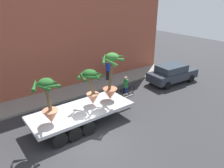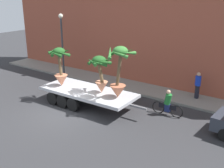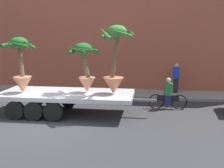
# 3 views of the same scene
# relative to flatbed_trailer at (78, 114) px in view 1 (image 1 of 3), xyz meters

# --- Properties ---
(ground_plane) EXTENTS (60.00, 60.00, 0.00)m
(ground_plane) POSITION_rel_flatbed_trailer_xyz_m (-0.19, -1.80, -0.77)
(ground_plane) COLOR #2D2D30
(sidewalk) EXTENTS (24.00, 2.20, 0.15)m
(sidewalk) POSITION_rel_flatbed_trailer_xyz_m (-0.19, 4.30, -0.69)
(sidewalk) COLOR gray
(sidewalk) RESTS_ON ground
(building_facade) EXTENTS (24.00, 1.20, 9.60)m
(building_facade) POSITION_rel_flatbed_trailer_xyz_m (-0.19, 6.00, 4.03)
(building_facade) COLOR #9E4C38
(building_facade) RESTS_ON ground
(flatbed_trailer) EXTENTS (6.96, 2.53, 0.98)m
(flatbed_trailer) POSITION_rel_flatbed_trailer_xyz_m (0.00, 0.00, 0.00)
(flatbed_trailer) COLOR #B7BABF
(flatbed_trailer) RESTS_ON ground
(potted_palm_rear) EXTENTS (1.54, 1.55, 2.93)m
(potted_palm_rear) POSITION_rel_flatbed_trailer_xyz_m (2.43, 0.11, 1.70)
(potted_palm_rear) COLOR #B26647
(potted_palm_rear) RESTS_ON flatbed_trailer
(potted_palm_middle) EXTENTS (1.50, 1.56, 2.19)m
(potted_palm_middle) POSITION_rel_flatbed_trailer_xyz_m (1.07, 0.18, 1.48)
(potted_palm_middle) COLOR tan
(potted_palm_middle) RESTS_ON flatbed_trailer
(potted_palm_front) EXTENTS (1.36, 1.38, 2.43)m
(potted_palm_front) POSITION_rel_flatbed_trailer_xyz_m (-1.67, -0.31, 1.46)
(potted_palm_front) COLOR #C17251
(potted_palm_front) RESTS_ON flatbed_trailer
(cyclist) EXTENTS (1.84, 0.36, 1.54)m
(cyclist) POSITION_rel_flatbed_trailer_xyz_m (4.77, 1.52, -0.10)
(cyclist) COLOR black
(cyclist) RESTS_ON ground
(parked_car) EXTENTS (4.51, 2.09, 1.58)m
(parked_car) POSITION_rel_flatbed_trailer_xyz_m (9.61, 1.20, 0.06)
(parked_car) COLOR #2D333D
(parked_car) RESTS_ON ground
(pedestrian_near_gate) EXTENTS (0.36, 0.36, 1.71)m
(pedestrian_near_gate) POSITION_rel_flatbed_trailer_xyz_m (5.37, 4.64, 0.27)
(pedestrian_near_gate) COLOR black
(pedestrian_near_gate) RESTS_ON sidewalk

